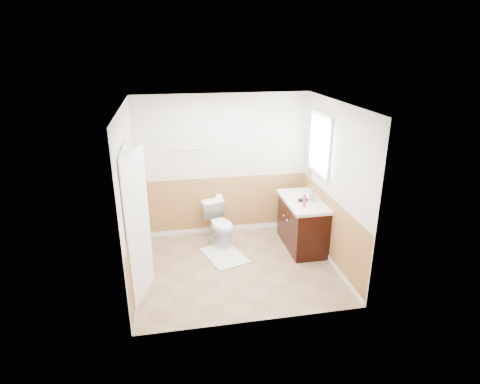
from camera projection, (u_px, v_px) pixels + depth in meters
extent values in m
plane|color=#8C7051|center=(237.00, 267.00, 6.16)|extent=(3.00, 3.00, 0.00)
plane|color=white|center=(236.00, 104.00, 5.28)|extent=(3.00, 3.00, 0.00)
plane|color=silver|center=(223.00, 166.00, 6.92)|extent=(3.00, 0.00, 3.00)
plane|color=silver|center=(256.00, 232.00, 4.53)|extent=(3.00, 0.00, 3.00)
plane|color=silver|center=(129.00, 199.00, 5.46)|extent=(0.00, 3.00, 3.00)
plane|color=silver|center=(334.00, 186.00, 5.98)|extent=(0.00, 3.00, 3.00)
plane|color=#AA7344|center=(224.00, 206.00, 7.17)|extent=(3.00, 0.00, 3.00)
plane|color=#AA7344|center=(255.00, 287.00, 4.80)|extent=(3.00, 0.00, 3.00)
plane|color=#AA7344|center=(135.00, 247.00, 5.73)|extent=(0.00, 2.60, 2.60)
plane|color=#AA7344|center=(329.00, 230.00, 6.24)|extent=(0.00, 2.60, 2.60)
imported|color=white|center=(220.00, 224.00, 6.79)|extent=(0.60, 0.79, 0.72)
cube|color=silver|center=(224.00, 255.00, 6.48)|extent=(0.77, 0.93, 0.02)
cube|color=black|center=(302.00, 225.00, 6.67)|extent=(0.55, 1.10, 0.80)
sphere|color=silver|center=(287.00, 220.00, 6.48)|extent=(0.03, 0.03, 0.03)
sphere|color=silver|center=(284.00, 215.00, 6.66)|extent=(0.03, 0.03, 0.03)
cube|color=silver|center=(303.00, 201.00, 6.52)|extent=(0.60, 1.15, 0.05)
cylinder|color=silver|center=(301.00, 196.00, 6.65)|extent=(0.36, 0.36, 0.02)
cylinder|color=silver|center=(311.00, 192.00, 6.66)|extent=(0.02, 0.02, 0.14)
cylinder|color=#C3326C|center=(304.00, 201.00, 6.19)|extent=(0.05, 0.05, 0.22)
imported|color=gray|center=(312.00, 195.00, 6.44)|extent=(0.12, 0.12, 0.21)
cylinder|color=black|center=(303.00, 200.00, 6.42)|extent=(0.14, 0.07, 0.07)
cylinder|color=black|center=(301.00, 202.00, 6.42)|extent=(0.03, 0.03, 0.07)
cube|color=silver|center=(309.00, 148.00, 6.88)|extent=(0.02, 0.35, 0.90)
cube|color=white|center=(320.00, 144.00, 6.34)|extent=(0.04, 0.80, 1.00)
cube|color=white|center=(321.00, 144.00, 6.34)|extent=(0.01, 0.70, 0.90)
cube|color=white|center=(137.00, 228.00, 5.15)|extent=(0.29, 0.78, 2.04)
cube|color=white|center=(131.00, 227.00, 5.13)|extent=(0.02, 0.92, 2.10)
sphere|color=silver|center=(143.00, 222.00, 5.49)|extent=(0.06, 0.06, 0.06)
cylinder|color=silver|center=(191.00, 149.00, 6.65)|extent=(0.62, 0.02, 0.02)
cylinder|color=silver|center=(219.00, 197.00, 7.03)|extent=(0.14, 0.02, 0.02)
cylinder|color=white|center=(219.00, 197.00, 7.03)|extent=(0.10, 0.11, 0.11)
cube|color=white|center=(219.00, 203.00, 7.07)|extent=(0.10, 0.01, 0.16)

